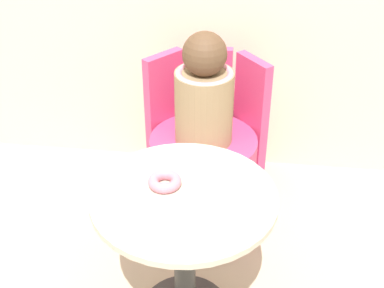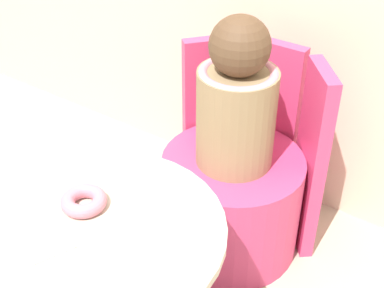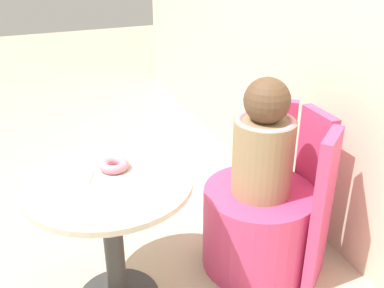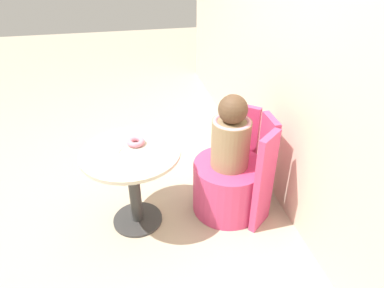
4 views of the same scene
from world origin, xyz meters
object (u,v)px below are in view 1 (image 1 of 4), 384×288
at_px(donut, 165,182).
at_px(round_table, 184,229).
at_px(tub_chair, 203,173).
at_px(child_figure, 204,94).

bearing_deg(donut, round_table, -27.91).
height_order(tub_chair, child_figure, child_figure).
height_order(child_figure, donut, child_figure).
height_order(round_table, tub_chair, round_table).
height_order(round_table, child_figure, child_figure).
bearing_deg(child_figure, tub_chair, -90.00).
bearing_deg(child_figure, donut, -96.51).
height_order(round_table, donut, donut).
relative_size(tub_chair, child_figure, 0.97).
relative_size(round_table, donut, 5.50).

